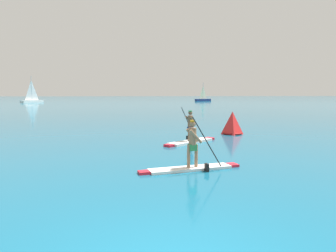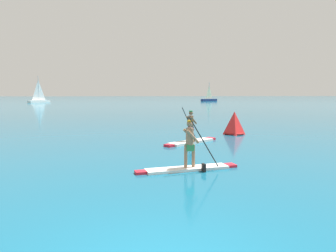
{
  "view_description": "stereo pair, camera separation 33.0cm",
  "coord_description": "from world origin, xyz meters",
  "px_view_note": "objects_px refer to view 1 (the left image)",
  "views": [
    {
      "loc": [
        -0.56,
        -4.1,
        2.6
      ],
      "look_at": [
        1.01,
        10.71,
        1.02
      ],
      "focal_mm": 33.76,
      "sensor_mm": 36.0,
      "label": 1
    },
    {
      "loc": [
        -0.23,
        -4.13,
        2.6
      ],
      "look_at": [
        1.01,
        10.71,
        1.02
      ],
      "focal_mm": 33.76,
      "sensor_mm": 36.0,
      "label": 2
    }
  ],
  "objects_px": {
    "sailboat_left_horizon": "(32,99)",
    "sailboat_right_horizon": "(203,99)",
    "race_marker_buoy": "(232,124)",
    "paddleboarder_mid_center": "(192,159)",
    "paddleboarder_far_right": "(191,137)"
  },
  "relations": [
    {
      "from": "paddleboarder_far_right",
      "to": "sailboat_left_horizon",
      "type": "xyz_separation_m",
      "value": [
        -29.43,
        69.6,
        0.55
      ]
    },
    {
      "from": "paddleboarder_mid_center",
      "to": "sailboat_left_horizon",
      "type": "bearing_deg",
      "value": 97.7
    },
    {
      "from": "paddleboarder_mid_center",
      "to": "sailboat_left_horizon",
      "type": "xyz_separation_m",
      "value": [
        -28.46,
        75.27,
        0.47
      ]
    },
    {
      "from": "race_marker_buoy",
      "to": "sailboat_right_horizon",
      "type": "bearing_deg",
      "value": 79.02
    },
    {
      "from": "sailboat_right_horizon",
      "to": "race_marker_buoy",
      "type": "bearing_deg",
      "value": 53.01
    },
    {
      "from": "paddleboarder_mid_center",
      "to": "paddleboarder_far_right",
      "type": "height_order",
      "value": "paddleboarder_far_right"
    },
    {
      "from": "sailboat_left_horizon",
      "to": "sailboat_right_horizon",
      "type": "xyz_separation_m",
      "value": [
        47.18,
        8.56,
        -0.15
      ]
    },
    {
      "from": "race_marker_buoy",
      "to": "sailboat_left_horizon",
      "type": "relative_size",
      "value": 0.21
    },
    {
      "from": "race_marker_buoy",
      "to": "sailboat_left_horizon",
      "type": "xyz_separation_m",
      "value": [
        -32.63,
        66.49,
        0.21
      ]
    },
    {
      "from": "paddleboarder_far_right",
      "to": "sailboat_left_horizon",
      "type": "bearing_deg",
      "value": 72.93
    },
    {
      "from": "paddleboarder_mid_center",
      "to": "paddleboarder_far_right",
      "type": "bearing_deg",
      "value": 67.29
    },
    {
      "from": "paddleboarder_far_right",
      "to": "race_marker_buoy",
      "type": "bearing_deg",
      "value": 4.25
    },
    {
      "from": "sailboat_left_horizon",
      "to": "sailboat_right_horizon",
      "type": "relative_size",
      "value": 1.22
    },
    {
      "from": "paddleboarder_mid_center",
      "to": "sailboat_left_horizon",
      "type": "distance_m",
      "value": 80.47
    },
    {
      "from": "race_marker_buoy",
      "to": "sailboat_right_horizon",
      "type": "xyz_separation_m",
      "value": [
        14.56,
        75.04,
        0.06
      ]
    }
  ]
}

